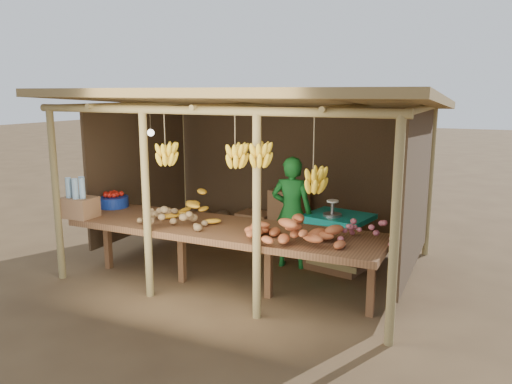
% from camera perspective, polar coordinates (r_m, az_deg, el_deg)
% --- Properties ---
extents(ground, '(60.00, 60.00, 0.00)m').
position_cam_1_polar(ground, '(7.08, 0.00, -8.36)').
color(ground, brown).
rests_on(ground, ground).
extents(stall_structure, '(4.70, 3.50, 2.43)m').
position_cam_1_polar(stall_structure, '(6.63, 0.34, 7.24)').
color(stall_structure, '#9B8450').
rests_on(stall_structure, ground).
extents(counter, '(3.90, 1.05, 0.80)m').
position_cam_1_polar(counter, '(6.05, -3.78, -4.51)').
color(counter, brown).
rests_on(counter, ground).
extents(potato_heap, '(0.94, 0.58, 0.36)m').
position_cam_1_polar(potato_heap, '(6.14, -9.74, -2.07)').
color(potato_heap, olive).
rests_on(potato_heap, counter).
extents(sweet_potato_heap, '(1.23, 0.90, 0.36)m').
position_cam_1_polar(sweet_potato_heap, '(5.40, 4.19, -3.77)').
color(sweet_potato_heap, '#C05E31').
rests_on(sweet_potato_heap, counter).
extents(onion_heap, '(0.78, 0.62, 0.35)m').
position_cam_1_polar(onion_heap, '(5.48, 12.51, -3.86)').
color(onion_heap, '#BF5D6A').
rests_on(onion_heap, counter).
extents(banana_pile, '(0.73, 0.54, 0.35)m').
position_cam_1_polar(banana_pile, '(6.39, -6.70, -1.51)').
color(banana_pile, yellow).
rests_on(banana_pile, counter).
extents(tomato_basin, '(0.42, 0.42, 0.22)m').
position_cam_1_polar(tomato_basin, '(7.29, -16.01, -0.95)').
color(tomato_basin, navy).
rests_on(tomato_basin, counter).
extents(bottle_box, '(0.42, 0.34, 0.52)m').
position_cam_1_polar(bottle_box, '(6.81, -19.55, -1.08)').
color(bottle_box, '#916341').
rests_on(bottle_box, counter).
extents(vendor, '(0.61, 0.45, 1.55)m').
position_cam_1_polar(vendor, '(6.84, 4.09, -2.34)').
color(vendor, '#176B25').
rests_on(vendor, ground).
extents(tarp_crate, '(0.95, 0.86, 0.98)m').
position_cam_1_polar(tarp_crate, '(6.95, 9.31, -5.39)').
color(tarp_crate, brown).
rests_on(tarp_crate, ground).
extents(carton_stack, '(1.17, 0.48, 0.86)m').
position_cam_1_polar(carton_stack, '(8.04, 2.44, -3.13)').
color(carton_stack, '#916341').
rests_on(carton_stack, ground).
extents(burlap_sacks, '(0.76, 0.40, 0.54)m').
position_cam_1_polar(burlap_sacks, '(8.47, -4.91, -3.43)').
color(burlap_sacks, '#483421').
rests_on(burlap_sacks, ground).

